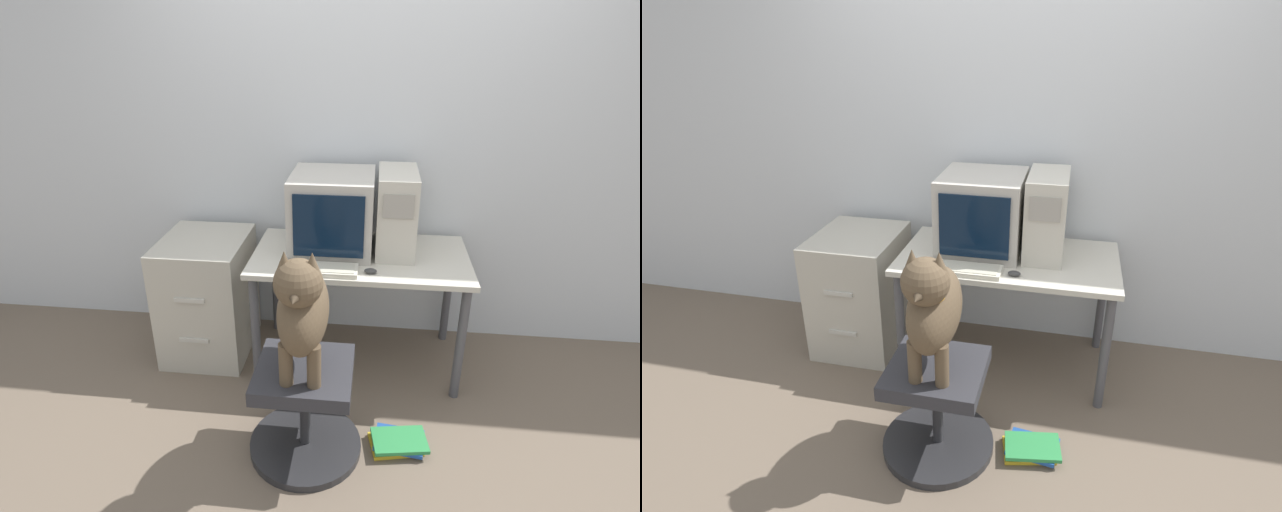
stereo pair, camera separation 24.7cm
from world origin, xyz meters
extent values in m
plane|color=#6B5B4C|center=(0.00, 0.00, 0.00)|extent=(12.00, 12.00, 0.00)
cube|color=silver|center=(0.00, 0.74, 1.30)|extent=(8.00, 0.05, 2.60)
cube|color=beige|center=(0.00, 0.34, 0.70)|extent=(1.21, 0.68, 0.03)
cylinder|color=#4C4C51|center=(-0.56, 0.05, 0.34)|extent=(0.05, 0.05, 0.68)
cylinder|color=#4C4C51|center=(0.56, 0.05, 0.34)|extent=(0.05, 0.05, 0.68)
cylinder|color=#4C4C51|center=(-0.56, 0.63, 0.34)|extent=(0.05, 0.05, 0.68)
cylinder|color=#4C4C51|center=(0.56, 0.63, 0.34)|extent=(0.05, 0.05, 0.68)
cube|color=#B7B2A8|center=(-0.17, 0.42, 0.93)|extent=(0.46, 0.47, 0.44)
cube|color=black|center=(-0.17, 0.18, 0.93)|extent=(0.37, 0.01, 0.34)
cube|color=beige|center=(0.19, 0.43, 0.94)|extent=(0.21, 0.43, 0.46)
cube|color=#9E998E|center=(0.19, 0.21, 1.04)|extent=(0.16, 0.01, 0.13)
cube|color=beige|center=(-0.21, 0.09, 0.72)|extent=(0.41, 0.15, 0.02)
cube|color=beige|center=(-0.21, 0.09, 0.74)|extent=(0.37, 0.12, 0.00)
ellipsoid|color=#333333|center=(0.06, 0.10, 0.73)|extent=(0.07, 0.04, 0.03)
cylinder|color=#262628|center=(-0.21, -0.42, 0.02)|extent=(0.54, 0.54, 0.04)
cylinder|color=#262628|center=(-0.21, -0.42, 0.22)|extent=(0.05, 0.05, 0.37)
cube|color=#2D2D33|center=(-0.21, -0.42, 0.44)|extent=(0.44, 0.42, 0.07)
ellipsoid|color=brown|center=(-0.21, -0.42, 0.77)|extent=(0.22, 0.45, 0.36)
cylinder|color=brown|center=(-0.27, -0.54, 0.58)|extent=(0.06, 0.06, 0.20)
cylinder|color=brown|center=(-0.15, -0.54, 0.58)|extent=(0.06, 0.06, 0.20)
sphere|color=brown|center=(-0.21, -0.54, 0.97)|extent=(0.20, 0.20, 0.20)
cone|color=#3E3123|center=(-0.21, -0.63, 0.95)|extent=(0.09, 0.10, 0.09)
cone|color=brown|center=(-0.27, -0.53, 1.05)|extent=(0.07, 0.07, 0.09)
cone|color=brown|center=(-0.16, -0.53, 1.05)|extent=(0.07, 0.07, 0.09)
torus|color=orange|center=(-0.21, -0.52, 0.89)|extent=(0.14, 0.14, 0.02)
cube|color=#B7B2A3|center=(-0.92, 0.36, 0.37)|extent=(0.49, 0.59, 0.75)
cube|color=beige|center=(-0.92, 0.06, 0.50)|extent=(0.17, 0.01, 0.02)
cube|color=beige|center=(-0.92, 0.06, 0.24)|extent=(0.17, 0.01, 0.02)
cube|color=gold|center=(0.22, -0.36, 0.01)|extent=(0.28, 0.22, 0.02)
cube|color=#1E4C9E|center=(0.24, -0.36, 0.03)|extent=(0.26, 0.20, 0.02)
cube|color=#2D8C47|center=(0.24, -0.38, 0.05)|extent=(0.29, 0.21, 0.02)
camera|label=1|loc=(0.07, -2.24, 1.87)|focal=28.00mm
camera|label=2|loc=(0.31, -2.20, 1.87)|focal=28.00mm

